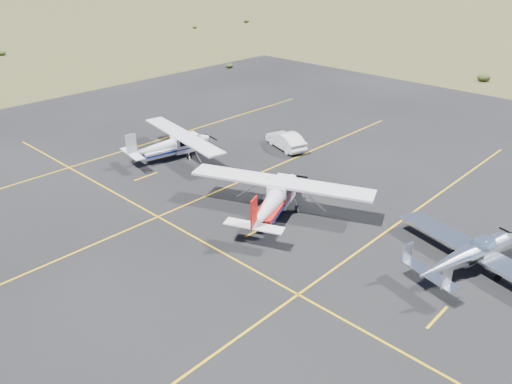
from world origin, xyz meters
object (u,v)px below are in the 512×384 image
aircraft_plain (171,144)px  aircraft_low_wing (472,254)px  sedan (286,140)px  aircraft_cessna (275,198)px

aircraft_plain → aircraft_low_wing: bearing=-77.1°
aircraft_plain → sedan: (7.73, -5.01, -0.47)m
sedan → aircraft_cessna: bearing=55.2°
aircraft_cessna → sedan: size_ratio=2.65×
aircraft_cessna → sedan: 11.64m
aircraft_plain → sedan: 9.22m
aircraft_cessna → sedan: (9.27, 7.01, -0.59)m
aircraft_cessna → sedan: aircraft_cessna is taller
aircraft_cessna → sedan: bearing=14.0°
aircraft_plain → sedan: size_ratio=2.48×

